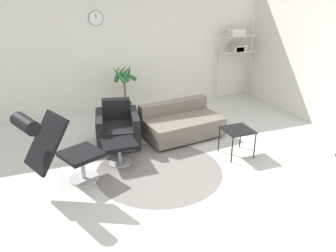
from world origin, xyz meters
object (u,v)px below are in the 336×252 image
(side_table, at_px, (237,132))
(potted_plant, at_px, (124,89))
(armchair_red, at_px, (118,129))
(ottoman, at_px, (119,147))
(lounge_chair, at_px, (55,144))
(couch_low, at_px, (181,124))
(shelf_unit, at_px, (237,44))

(side_table, distance_m, potted_plant, 2.78)
(armchair_red, xyz_separation_m, potted_plant, (0.46, 1.32, 0.32))
(ottoman, bearing_deg, lounge_chair, -156.04)
(couch_low, height_order, shelf_unit, shelf_unit)
(side_table, bearing_deg, lounge_chair, -179.65)
(lounge_chair, relative_size, side_table, 2.53)
(ottoman, height_order, side_table, side_table)
(armchair_red, relative_size, couch_low, 0.61)
(couch_low, xyz_separation_m, potted_plant, (-0.73, 1.41, 0.37))
(couch_low, distance_m, side_table, 1.20)
(lounge_chair, xyz_separation_m, armchair_red, (1.09, 1.15, -0.42))
(shelf_unit, bearing_deg, ottoman, -146.51)
(potted_plant, bearing_deg, armchair_red, -109.41)
(lounge_chair, height_order, armchair_red, lounge_chair)
(shelf_unit, bearing_deg, lounge_chair, -148.39)
(side_table, bearing_deg, shelf_unit, 59.62)
(potted_plant, bearing_deg, side_table, -61.90)
(lounge_chair, bearing_deg, potted_plant, 123.87)
(lounge_chair, height_order, shelf_unit, shelf_unit)
(shelf_unit, bearing_deg, potted_plant, -174.57)
(couch_low, xyz_separation_m, shelf_unit, (2.17, 1.69, 1.14))
(ottoman, bearing_deg, armchair_red, 79.12)
(ottoman, relative_size, couch_low, 0.35)
(ottoman, distance_m, potted_plant, 2.15)
(potted_plant, relative_size, shelf_unit, 0.62)
(lounge_chair, height_order, potted_plant, lounge_chair)
(ottoman, distance_m, shelf_unit, 4.34)
(lounge_chair, relative_size, armchair_red, 1.27)
(lounge_chair, relative_size, potted_plant, 1.01)
(armchair_red, bearing_deg, lounge_chair, 56.55)
(armchair_red, bearing_deg, side_table, 157.35)
(armchair_red, height_order, potted_plant, potted_plant)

